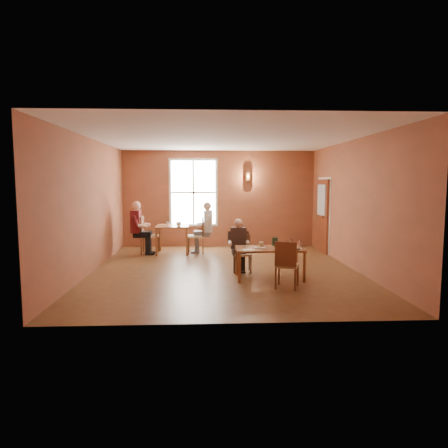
{
  "coord_description": "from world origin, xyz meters",
  "views": [
    {
      "loc": [
        -0.44,
        -9.04,
        2.02
      ],
      "look_at": [
        0.0,
        0.2,
        1.05
      ],
      "focal_mm": 32.0,
      "sensor_mm": 36.0,
      "label": 1
    }
  ],
  "objects_px": {
    "second_table": "(173,239)",
    "diner_white": "(197,229)",
    "chair_diner_maroon": "(150,235)",
    "main_table": "(269,263)",
    "chair_empty": "(287,264)",
    "diner_main": "(243,247)",
    "chair_diner_white": "(196,235)",
    "diner_maroon": "(149,228)",
    "chair_diner_main": "(243,253)"
  },
  "relations": [
    {
      "from": "chair_empty",
      "to": "main_table",
      "type": "bearing_deg",
      "value": 126.88
    },
    {
      "from": "diner_main",
      "to": "chair_diner_maroon",
      "type": "height_order",
      "value": "diner_main"
    },
    {
      "from": "main_table",
      "to": "chair_diner_maroon",
      "type": "bearing_deg",
      "value": 133.19
    },
    {
      "from": "diner_white",
      "to": "chair_diner_main",
      "type": "bearing_deg",
      "value": -156.21
    },
    {
      "from": "chair_diner_main",
      "to": "diner_white",
      "type": "relative_size",
      "value": 0.6
    },
    {
      "from": "chair_diner_main",
      "to": "chair_empty",
      "type": "relative_size",
      "value": 0.93
    },
    {
      "from": "chair_diner_maroon",
      "to": "diner_maroon",
      "type": "bearing_deg",
      "value": -90.0
    },
    {
      "from": "diner_main",
      "to": "second_table",
      "type": "relative_size",
      "value": 1.27
    },
    {
      "from": "second_table",
      "to": "diner_white",
      "type": "relative_size",
      "value": 0.64
    },
    {
      "from": "diner_white",
      "to": "second_table",
      "type": "bearing_deg",
      "value": 90.0
    },
    {
      "from": "diner_white",
      "to": "diner_maroon",
      "type": "bearing_deg",
      "value": 90.0
    },
    {
      "from": "main_table",
      "to": "chair_diner_white",
      "type": "height_order",
      "value": "chair_diner_white"
    },
    {
      "from": "diner_white",
      "to": "chair_diner_maroon",
      "type": "relative_size",
      "value": 1.33
    },
    {
      "from": "chair_diner_main",
      "to": "main_table",
      "type": "bearing_deg",
      "value": 127.57
    },
    {
      "from": "main_table",
      "to": "chair_diner_main",
      "type": "xyz_separation_m",
      "value": [
        -0.5,
        0.65,
        0.1
      ]
    },
    {
      "from": "chair_diner_white",
      "to": "second_table",
      "type": "bearing_deg",
      "value": 90.0
    },
    {
      "from": "chair_empty",
      "to": "chair_diner_maroon",
      "type": "xyz_separation_m",
      "value": [
        -3.13,
        3.85,
        0.07
      ]
    },
    {
      "from": "second_table",
      "to": "diner_maroon",
      "type": "height_order",
      "value": "diner_maroon"
    },
    {
      "from": "diner_maroon",
      "to": "diner_main",
      "type": "bearing_deg",
      "value": 44.53
    },
    {
      "from": "chair_diner_main",
      "to": "chair_diner_maroon",
      "type": "xyz_separation_m",
      "value": [
        -2.41,
        2.45,
        0.11
      ]
    },
    {
      "from": "main_table",
      "to": "diner_white",
      "type": "distance_m",
      "value": 3.5
    },
    {
      "from": "diner_white",
      "to": "chair_diner_maroon",
      "type": "height_order",
      "value": "diner_white"
    },
    {
      "from": "diner_main",
      "to": "diner_white",
      "type": "bearing_deg",
      "value": -66.47
    },
    {
      "from": "main_table",
      "to": "chair_diner_white",
      "type": "relative_size",
      "value": 1.36
    },
    {
      "from": "main_table",
      "to": "chair_diner_maroon",
      "type": "distance_m",
      "value": 4.26
    },
    {
      "from": "main_table",
      "to": "chair_empty",
      "type": "bearing_deg",
      "value": -73.55
    },
    {
      "from": "chair_empty",
      "to": "chair_diner_maroon",
      "type": "height_order",
      "value": "chair_diner_maroon"
    },
    {
      "from": "diner_main",
      "to": "second_table",
      "type": "xyz_separation_m",
      "value": [
        -1.76,
        2.48,
        -0.18
      ]
    },
    {
      "from": "diner_main",
      "to": "diner_white",
      "type": "height_order",
      "value": "diner_white"
    },
    {
      "from": "diner_main",
      "to": "diner_white",
      "type": "relative_size",
      "value": 0.82
    },
    {
      "from": "chair_empty",
      "to": "diner_white",
      "type": "height_order",
      "value": "diner_white"
    },
    {
      "from": "chair_diner_white",
      "to": "chair_empty",
      "type": "bearing_deg",
      "value": -154.56
    },
    {
      "from": "diner_main",
      "to": "chair_diner_main",
      "type": "bearing_deg",
      "value": -90.0
    },
    {
      "from": "main_table",
      "to": "second_table",
      "type": "xyz_separation_m",
      "value": [
        -2.26,
        3.1,
        0.07
      ]
    },
    {
      "from": "main_table",
      "to": "diner_white",
      "type": "xyz_separation_m",
      "value": [
        -1.58,
        3.1,
        0.38
      ]
    },
    {
      "from": "chair_diner_main",
      "to": "second_table",
      "type": "height_order",
      "value": "chair_diner_main"
    },
    {
      "from": "second_table",
      "to": "chair_diner_white",
      "type": "relative_size",
      "value": 0.88
    },
    {
      "from": "chair_diner_white",
      "to": "diner_main",
      "type": "bearing_deg",
      "value": -155.89
    },
    {
      "from": "chair_empty",
      "to": "chair_diner_white",
      "type": "bearing_deg",
      "value": 135.87
    },
    {
      "from": "chair_diner_white",
      "to": "main_table",
      "type": "bearing_deg",
      "value": -152.55
    },
    {
      "from": "diner_main",
      "to": "chair_empty",
      "type": "height_order",
      "value": "diner_main"
    },
    {
      "from": "diner_main",
      "to": "main_table",
      "type": "bearing_deg",
      "value": 128.88
    },
    {
      "from": "diner_main",
      "to": "chair_diner_white",
      "type": "relative_size",
      "value": 1.12
    },
    {
      "from": "second_table",
      "to": "chair_diner_maroon",
      "type": "bearing_deg",
      "value": 180.0
    },
    {
      "from": "diner_main",
      "to": "chair_diner_white",
      "type": "distance_m",
      "value": 2.72
    },
    {
      "from": "chair_empty",
      "to": "second_table",
      "type": "height_order",
      "value": "chair_empty"
    },
    {
      "from": "chair_diner_white",
      "to": "chair_diner_main",
      "type": "bearing_deg",
      "value": -155.62
    },
    {
      "from": "chair_diner_main",
      "to": "chair_diner_white",
      "type": "height_order",
      "value": "chair_diner_white"
    },
    {
      "from": "chair_diner_white",
      "to": "diner_white",
      "type": "bearing_deg",
      "value": -90.0
    },
    {
      "from": "diner_main",
      "to": "chair_empty",
      "type": "relative_size",
      "value": 1.26
    }
  ]
}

